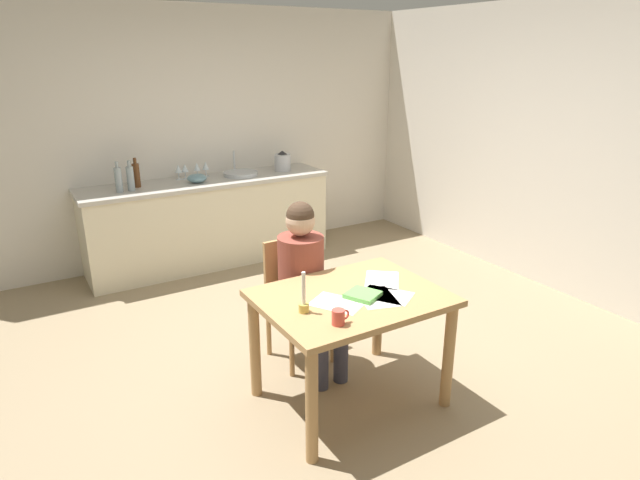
% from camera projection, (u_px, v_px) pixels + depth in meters
% --- Properties ---
extents(ground_plane, '(5.20, 5.20, 0.04)m').
position_uv_depth(ground_plane, '(319.00, 358.00, 4.03)').
color(ground_plane, '#937F60').
extents(wall_back, '(5.20, 0.12, 2.60)m').
position_uv_depth(wall_back, '(192.00, 136.00, 5.70)').
color(wall_back, silver).
rests_on(wall_back, ground).
extents(wall_right, '(0.12, 5.20, 2.60)m').
position_uv_depth(wall_right, '(567.00, 150.00, 4.86)').
color(wall_right, silver).
rests_on(wall_right, ground).
extents(kitchen_counter, '(2.54, 0.64, 0.90)m').
position_uv_depth(kitchen_counter, '(210.00, 221.00, 5.69)').
color(kitchen_counter, beige).
rests_on(kitchen_counter, ground).
extents(dining_table, '(1.10, 0.84, 0.74)m').
position_uv_depth(dining_table, '(351.00, 313.00, 3.32)').
color(dining_table, tan).
rests_on(dining_table, ground).
extents(chair_at_table, '(0.41, 0.41, 0.88)m').
position_uv_depth(chair_at_table, '(296.00, 294.00, 3.88)').
color(chair_at_table, tan).
rests_on(chair_at_table, ground).
extents(person_seated, '(0.33, 0.60, 1.19)m').
position_uv_depth(person_seated, '(306.00, 277.00, 3.71)').
color(person_seated, brown).
rests_on(person_seated, ground).
extents(coffee_mug, '(0.11, 0.07, 0.09)m').
position_uv_depth(coffee_mug, '(339.00, 317.00, 2.91)').
color(coffee_mug, '#D84C3F').
rests_on(coffee_mug, dining_table).
extents(candlestick, '(0.06, 0.06, 0.24)m').
position_uv_depth(candlestick, '(304.00, 301.00, 3.04)').
color(candlestick, gold).
rests_on(candlestick, dining_table).
extents(book_magazine, '(0.24, 0.24, 0.03)m').
position_uv_depth(book_magazine, '(363.00, 295.00, 3.25)').
color(book_magazine, '#66B852').
rests_on(book_magazine, dining_table).
extents(paper_letter, '(0.29, 0.35, 0.00)m').
position_uv_depth(paper_letter, '(377.00, 297.00, 3.24)').
color(paper_letter, white).
rests_on(paper_letter, dining_table).
extents(paper_bill, '(0.33, 0.36, 0.00)m').
position_uv_depth(paper_bill, '(337.00, 303.00, 3.17)').
color(paper_bill, white).
rests_on(paper_bill, dining_table).
extents(paper_envelope, '(0.35, 0.36, 0.00)m').
position_uv_depth(paper_envelope, '(382.00, 280.00, 3.49)').
color(paper_envelope, white).
rests_on(paper_envelope, dining_table).
extents(paper_receipt, '(0.34, 0.36, 0.00)m').
position_uv_depth(paper_receipt, '(387.00, 295.00, 3.28)').
color(paper_receipt, white).
rests_on(paper_receipt, dining_table).
extents(sink_unit, '(0.36, 0.36, 0.24)m').
position_uv_depth(sink_unit, '(240.00, 173.00, 5.72)').
color(sink_unit, '#B2B7BC').
rests_on(sink_unit, kitchen_counter).
extents(bottle_oil, '(0.07, 0.07, 0.29)m').
position_uv_depth(bottle_oil, '(118.00, 179.00, 5.00)').
color(bottle_oil, '#8C999E').
rests_on(bottle_oil, kitchen_counter).
extents(bottle_vinegar, '(0.07, 0.07, 0.28)m').
position_uv_depth(bottle_vinegar, '(130.00, 178.00, 5.06)').
color(bottle_vinegar, '#8C999E').
rests_on(bottle_vinegar, kitchen_counter).
extents(bottle_wine_red, '(0.07, 0.07, 0.29)m').
position_uv_depth(bottle_wine_red, '(136.00, 175.00, 5.19)').
color(bottle_wine_red, '#593319').
rests_on(bottle_wine_red, kitchen_counter).
extents(mixing_bowl, '(0.19, 0.19, 0.09)m').
position_uv_depth(mixing_bowl, '(197.00, 178.00, 5.40)').
color(mixing_bowl, '#668C99').
rests_on(mixing_bowl, kitchen_counter).
extents(stovetop_kettle, '(0.18, 0.18, 0.22)m').
position_uv_depth(stovetop_kettle, '(282.00, 162.00, 5.93)').
color(stovetop_kettle, '#B7BABF').
rests_on(stovetop_kettle, kitchen_counter).
extents(wine_glass_near_sink, '(0.07, 0.07, 0.15)m').
position_uv_depth(wine_glass_near_sink, '(206.00, 166.00, 5.65)').
color(wine_glass_near_sink, silver).
rests_on(wine_glass_near_sink, kitchen_counter).
extents(wine_glass_by_kettle, '(0.07, 0.07, 0.15)m').
position_uv_depth(wine_glass_by_kettle, '(197.00, 167.00, 5.60)').
color(wine_glass_by_kettle, silver).
rests_on(wine_glass_by_kettle, kitchen_counter).
extents(wine_glass_back_left, '(0.07, 0.07, 0.15)m').
position_uv_depth(wine_glass_back_left, '(185.00, 168.00, 5.54)').
color(wine_glass_back_left, silver).
rests_on(wine_glass_back_left, kitchen_counter).
extents(wine_glass_back_right, '(0.07, 0.07, 0.15)m').
position_uv_depth(wine_glass_back_right, '(178.00, 169.00, 5.51)').
color(wine_glass_back_right, silver).
rests_on(wine_glass_back_right, kitchen_counter).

